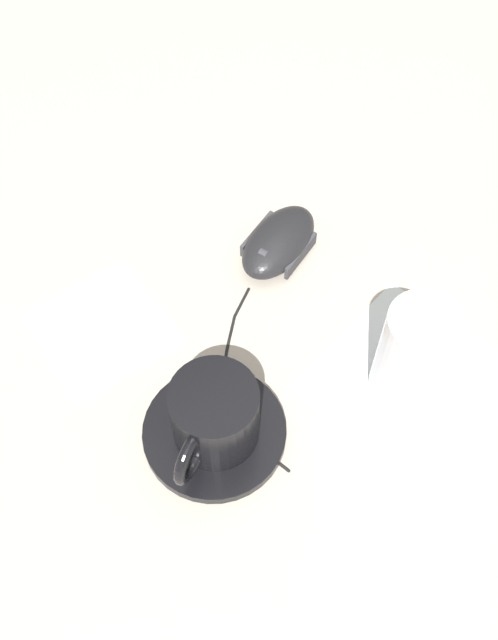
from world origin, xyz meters
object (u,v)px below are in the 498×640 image
(computer_mouse, at_px, (279,242))
(drinking_glass, at_px, (414,356))
(coffee_cup, at_px, (214,417))
(saucer, at_px, (215,432))

(computer_mouse, bearing_deg, drinking_glass, 5.63)
(drinking_glass, bearing_deg, coffee_cup, -102.75)
(coffee_cup, xyz_separation_m, drinking_glass, (0.04, 0.18, 0.01))
(saucer, bearing_deg, computer_mouse, 134.16)
(saucer, bearing_deg, drinking_glass, 76.03)
(computer_mouse, bearing_deg, saucer, -45.84)
(computer_mouse, relative_size, drinking_glass, 1.08)
(computer_mouse, distance_m, drinking_glass, 0.21)
(coffee_cup, distance_m, drinking_glass, 0.19)
(coffee_cup, distance_m, computer_mouse, 0.23)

